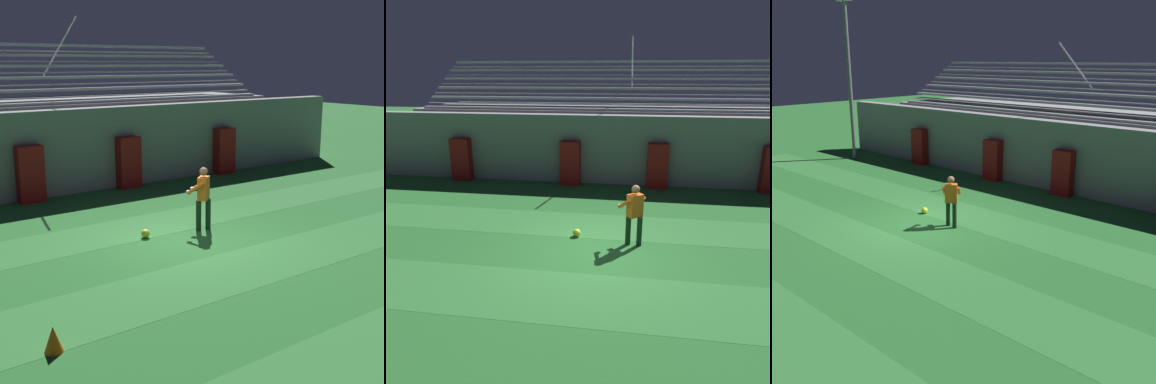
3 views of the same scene
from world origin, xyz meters
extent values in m
plane|color=#286B2D|center=(0.00, 0.00, 0.00)|extent=(80.00, 80.00, 0.00)
cube|color=#337A38|center=(0.00, -2.17, 0.00)|extent=(28.00, 1.92, 0.01)
cube|color=#337A38|center=(0.00, 1.67, 0.00)|extent=(28.00, 1.92, 0.01)
cube|color=gray|center=(0.00, 6.50, 1.40)|extent=(24.00, 0.60, 2.80)
cube|color=maroon|center=(-1.75, 5.95, 0.89)|extent=(0.81, 0.44, 1.79)
cube|color=maroon|center=(1.75, 5.95, 0.89)|extent=(0.81, 0.44, 1.79)
cube|color=maroon|center=(6.04, 5.95, 0.89)|extent=(0.81, 0.44, 1.79)
cube|color=gray|center=(0.00, 9.20, 1.45)|extent=(18.00, 4.60, 2.90)
cube|color=#A8AAB2|center=(0.00, 7.25, 2.95)|extent=(17.10, 0.36, 0.10)
cube|color=gray|center=(0.00, 7.05, 2.72)|extent=(17.10, 0.60, 0.04)
cube|color=#A8AAB2|center=(0.00, 7.95, 3.35)|extent=(17.10, 0.36, 0.10)
cube|color=gray|center=(0.00, 7.75, 3.12)|extent=(17.10, 0.60, 0.04)
cube|color=#A8AAB2|center=(0.00, 8.65, 3.75)|extent=(17.10, 0.36, 0.10)
cube|color=gray|center=(0.00, 8.45, 3.52)|extent=(17.10, 0.60, 0.04)
cube|color=#A8AAB2|center=(0.00, 9.35, 4.15)|extent=(17.10, 0.36, 0.10)
cube|color=gray|center=(0.00, 9.15, 3.92)|extent=(17.10, 0.60, 0.04)
cube|color=#A8AAB2|center=(0.00, 10.05, 4.55)|extent=(17.10, 0.36, 0.10)
cube|color=gray|center=(0.00, 9.85, 4.32)|extent=(17.10, 0.60, 0.04)
cube|color=#A8AAB2|center=(0.00, 10.75, 4.95)|extent=(17.10, 0.36, 0.10)
cube|color=gray|center=(0.00, 10.55, 4.72)|extent=(17.10, 0.60, 0.04)
cylinder|color=#A8AAB2|center=(0.56, 8.75, 4.80)|extent=(0.06, 3.33, 2.05)
cylinder|color=#143319|center=(0.75, 0.51, 0.41)|extent=(0.20, 0.20, 0.82)
cylinder|color=#143319|center=(1.04, 0.49, 0.41)|extent=(0.20, 0.20, 0.82)
cube|color=orange|center=(0.90, 0.50, 1.12)|extent=(0.45, 0.42, 0.60)
sphere|color=brown|center=(0.90, 0.50, 1.56)|extent=(0.22, 0.22, 0.22)
cylinder|color=orange|center=(0.62, 0.46, 1.17)|extent=(0.37, 0.43, 0.37)
cylinder|color=orange|center=(0.99, 0.76, 1.17)|extent=(0.37, 0.43, 0.37)
cube|color=silver|center=(0.53, 0.64, 1.04)|extent=(0.15, 0.15, 0.08)
cube|color=silver|center=(0.84, 0.89, 1.04)|extent=(0.15, 0.15, 0.08)
sphere|color=yellow|center=(-0.68, 0.81, 0.11)|extent=(0.22, 0.22, 0.22)
cone|color=orange|center=(-4.62, -3.05, 0.21)|extent=(0.30, 0.30, 0.42)
camera|label=1|loc=(-7.21, -10.20, 4.26)|focal=50.00mm
camera|label=2|loc=(0.81, -8.75, 4.38)|focal=35.00mm
camera|label=3|loc=(10.20, -9.29, 5.18)|focal=42.00mm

